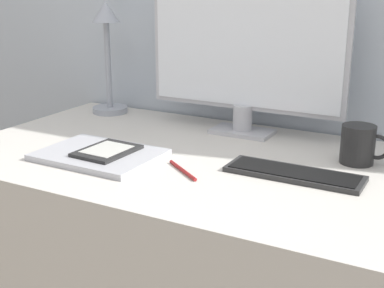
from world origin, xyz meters
The scene contains 8 objects.
desk centered at (0.00, 0.16, 0.36)m, with size 1.46×0.76×0.73m.
monitor centered at (-0.05, 0.42, 0.99)m, with size 0.62×0.11×0.48m.
keyboard centered at (0.21, 0.14, 0.73)m, with size 0.33×0.11×0.01m.
laptop centered at (-0.29, 0.02, 0.73)m, with size 0.31×0.23×0.02m.
ereader centered at (-0.27, 0.03, 0.75)m, with size 0.13×0.17×0.01m.
desk_lamp centered at (-0.57, 0.45, 0.96)m, with size 0.12×0.12×0.39m.
coffee_mug centered at (0.33, 0.31, 0.78)m, with size 0.12×0.09×0.10m.
pen centered at (-0.04, 0.04, 0.73)m, with size 0.12×0.09×0.01m.
Camera 1 is at (0.57, -1.04, 1.18)m, focal length 50.00 mm.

